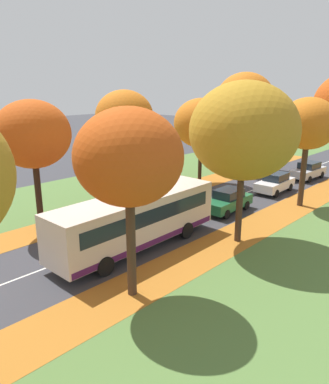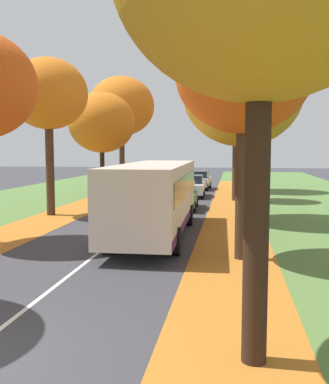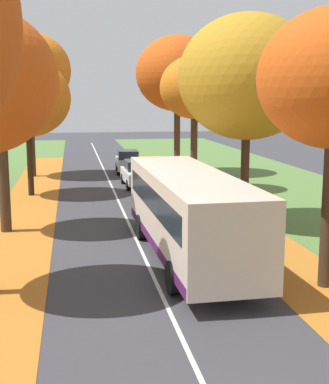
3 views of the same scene
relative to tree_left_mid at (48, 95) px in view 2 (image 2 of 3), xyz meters
name	(u,v)px [view 2 (image 2 of 3)]	position (x,y,z in m)	size (l,w,h in m)	color
grass_verge_left	(13,205)	(-4.04, 3.56, -6.43)	(12.00, 90.00, 0.01)	#517538
leaf_litter_left	(42,222)	(0.56, -2.44, -6.43)	(2.80, 60.00, 0.00)	#B26B23
grass_verge_right	(314,211)	(14.36, 3.56, -6.43)	(12.00, 90.00, 0.01)	#517538
leaf_litter_right	(233,227)	(9.76, -2.44, -6.43)	(2.80, 60.00, 0.00)	#B26B23
road_centre_line	(156,208)	(5.16, 3.56, -6.43)	(0.12, 80.00, 0.01)	silver
tree_left_mid	(48,95)	(0.00, 0.00, 0.00)	(4.18, 4.18, 8.37)	#422D1E
tree_left_far	(102,123)	(0.43, 8.36, -0.99)	(4.77, 4.77, 7.60)	black
tree_left_distant	(122,107)	(0.01, 15.96, 0.85)	(5.76, 5.76, 9.91)	#422D1E
tree_right_near	(243,72)	(10.00, -8.36, -0.47)	(4.33, 4.33, 7.95)	#422D1E
tree_right_mid	(243,93)	(10.14, -0.35, -0.12)	(5.86, 5.86, 8.96)	#422D1E
tree_right_far	(236,113)	(9.90, 8.46, -0.42)	(4.06, 4.06, 7.89)	#422D1E
tree_right_distant	(240,106)	(10.28, 15.56, 0.70)	(5.90, 5.90, 9.81)	#422D1E
bus	(155,195)	(6.60, -4.99, -4.73)	(2.82, 10.45, 2.98)	beige
car_green_lead	(182,195)	(6.76, 3.56, -5.62)	(1.88, 4.25, 1.62)	#1E6038
car_white_following	(193,186)	(6.79, 10.44, -5.62)	(1.87, 4.25, 1.62)	silver
car_silver_third_in_line	(200,180)	(6.85, 16.87, -5.62)	(1.94, 4.28, 1.62)	#B7BABF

